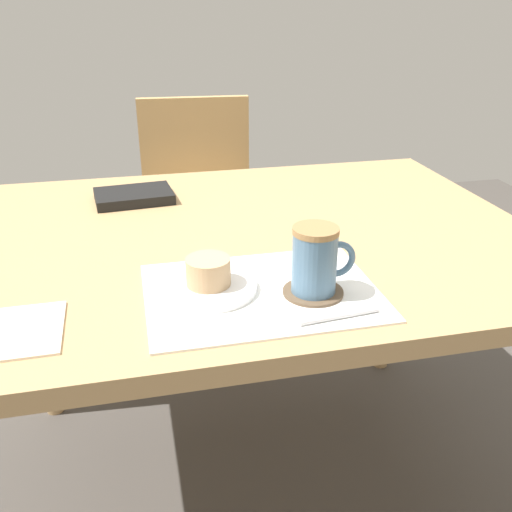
{
  "coord_description": "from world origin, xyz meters",
  "views": [
    {
      "loc": [
        -0.24,
        -1.08,
        1.16
      ],
      "look_at": [
        -0.05,
        -0.23,
        0.75
      ],
      "focal_mm": 40.0,
      "sensor_mm": 36.0,
      "label": 1
    }
  ],
  "objects": [
    {
      "name": "wooden_chair",
      "position": [
        -0.02,
        0.8,
        0.47
      ],
      "size": [
        0.45,
        0.45,
        0.83
      ],
      "rotation": [
        0.0,
        0.0,
        3.07
      ],
      "color": "tan",
      "rests_on": "ground_plane"
    },
    {
      "name": "teaspoon",
      "position": [
        0.05,
        -0.38,
        0.71
      ],
      "size": [
        0.13,
        0.02,
        0.01
      ],
      "primitive_type": "cylinder",
      "rotation": [
        0.0,
        1.57,
        0.1
      ],
      "color": "silver",
      "rests_on": "placemat"
    },
    {
      "name": "pastry_plate",
      "position": [
        -0.13,
        -0.25,
        0.71
      ],
      "size": [
        0.16,
        0.16,
        0.01
      ],
      "primitive_type": "cylinder",
      "color": "white",
      "rests_on": "placemat"
    },
    {
      "name": "paper_napkin",
      "position": [
        -0.44,
        -0.31,
        0.71
      ],
      "size": [
        0.15,
        0.15,
        0.0
      ],
      "primitive_type": "cube",
      "rotation": [
        0.0,
        0.0,
        0.01
      ],
      "color": "silver",
      "rests_on": "dining_table"
    },
    {
      "name": "small_book",
      "position": [
        -0.24,
        0.25,
        0.72
      ],
      "size": [
        0.19,
        0.14,
        0.02
      ],
      "primitive_type": "cube",
      "rotation": [
        0.0,
        0.0,
        0.1
      ],
      "color": "black",
      "rests_on": "dining_table"
    },
    {
      "name": "coffee_coaster",
      "position": [
        0.03,
        -0.3,
        0.71
      ],
      "size": [
        0.1,
        0.1,
        0.0
      ],
      "primitive_type": "cylinder",
      "color": "brown",
      "rests_on": "placemat"
    },
    {
      "name": "coffee_mug",
      "position": [
        0.04,
        -0.3,
        0.77
      ],
      "size": [
        0.11,
        0.07,
        0.11
      ],
      "color": "slate",
      "rests_on": "coffee_coaster"
    },
    {
      "name": "ground_plane",
      "position": [
        0.0,
        0.0,
        -0.01
      ],
      "size": [
        4.4,
        4.4,
        0.02
      ],
      "primitive_type": "cube",
      "color": "#47423D"
    },
    {
      "name": "placemat",
      "position": [
        -0.05,
        -0.27,
        0.71
      ],
      "size": [
        0.38,
        0.29,
        0.0
      ],
      "primitive_type": "cube",
      "color": "white",
      "rests_on": "dining_table"
    },
    {
      "name": "pastry",
      "position": [
        -0.13,
        -0.25,
        0.74
      ],
      "size": [
        0.07,
        0.07,
        0.05
      ],
      "primitive_type": "cylinder",
      "color": "tan",
      "rests_on": "pastry_plate"
    },
    {
      "name": "dining_table",
      "position": [
        0.0,
        0.0,
        0.63
      ],
      "size": [
        1.17,
        0.91,
        0.7
      ],
      "color": "tan",
      "rests_on": "ground_plane"
    }
  ]
}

